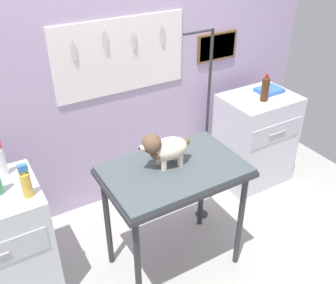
% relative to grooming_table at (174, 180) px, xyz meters
% --- Properties ---
extents(ground, '(4.40, 4.00, 0.04)m').
position_rel_grooming_table_xyz_m(ground, '(0.05, -0.26, -0.83)').
color(ground, '#ABAAA2').
extents(rear_wall_panel, '(4.00, 0.09, 2.30)m').
position_rel_grooming_table_xyz_m(rear_wall_panel, '(0.06, 1.02, 0.34)').
color(rear_wall_panel, '#B4A0C2').
rests_on(rear_wall_panel, ground).
extents(grooming_table, '(0.97, 0.62, 0.91)m').
position_rel_grooming_table_xyz_m(grooming_table, '(0.00, 0.00, 0.00)').
color(grooming_table, '#2D2D33').
rests_on(grooming_table, ground).
extents(grooming_arm, '(0.30, 0.11, 1.70)m').
position_rel_grooming_table_xyz_m(grooming_arm, '(0.50, 0.33, -0.01)').
color(grooming_arm, '#2D2D33').
rests_on(grooming_arm, ground).
extents(dog, '(0.37, 0.19, 0.27)m').
position_rel_grooming_table_xyz_m(dog, '(-0.05, 0.05, 0.24)').
color(dog, beige).
rests_on(dog, grooming_table).
extents(cabinet_right, '(0.68, 0.54, 0.92)m').
position_rel_grooming_table_xyz_m(cabinet_right, '(1.28, 0.56, -0.35)').
color(cabinet_right, silver).
rests_on(cabinet_right, ground).
extents(pump_bottle_white, '(0.06, 0.06, 0.23)m').
position_rel_grooming_table_xyz_m(pump_bottle_white, '(-0.91, 0.23, 0.18)').
color(pump_bottle_white, gold).
rests_on(pump_bottle_white, counter_left).
extents(detangler_spray, '(0.05, 0.05, 0.26)m').
position_rel_grooming_table_xyz_m(detangler_spray, '(-1.00, 0.53, 0.19)').
color(detangler_spray, white).
rests_on(detangler_spray, counter_left).
extents(soda_bottle, '(0.07, 0.07, 0.25)m').
position_rel_grooming_table_xyz_m(soda_bottle, '(1.24, 0.48, 0.22)').
color(soda_bottle, '#4A2711').
rests_on(soda_bottle, cabinet_right).
extents(supply_tray, '(0.24, 0.18, 0.04)m').
position_rel_grooming_table_xyz_m(supply_tray, '(1.42, 0.59, 0.13)').
color(supply_tray, '#3A71CF').
rests_on(supply_tray, cabinet_right).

